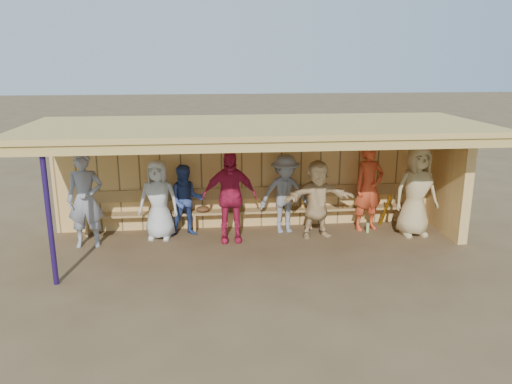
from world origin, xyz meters
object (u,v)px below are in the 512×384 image
at_px(player_b, 159,200).
at_px(player_c, 186,201).
at_px(player_h, 416,191).
at_px(player_a, 85,200).
at_px(player_f, 317,199).
at_px(player_d, 230,197).
at_px(player_g, 369,188).
at_px(bench, 252,206).
at_px(player_e, 285,194).

distance_m(player_b, player_c, 0.58).
distance_m(player_b, player_h, 5.46).
relative_size(player_a, player_f, 1.17).
distance_m(player_d, player_g, 3.11).
bearing_deg(player_f, bench, 144.72).
height_order(player_b, player_c, player_b).
bearing_deg(player_g, player_c, 164.54).
xyz_separation_m(player_c, player_f, (2.76, -0.37, 0.06)).
relative_size(player_b, player_f, 1.02).
bearing_deg(player_c, player_a, -172.39).
relative_size(player_b, player_e, 0.98).
height_order(player_f, bench, player_f).
xyz_separation_m(player_c, bench, (1.45, 0.31, -0.25)).
xyz_separation_m(player_a, player_h, (6.85, -0.06, -0.00)).
xyz_separation_m(player_a, bench, (3.43, 0.73, -0.45)).
relative_size(player_a, player_h, 1.00).
distance_m(player_a, player_f, 4.74).
bearing_deg(player_a, player_f, -1.90).
distance_m(player_b, bench, 2.09).
height_order(player_b, bench, player_b).
distance_m(player_a, player_g, 5.98).
bearing_deg(player_e, player_d, -167.18).
bearing_deg(bench, player_c, -168.11).
xyz_separation_m(player_b, player_c, (0.57, 0.11, -0.07)).
height_order(player_a, player_h, player_a).
height_order(player_e, bench, player_e).
relative_size(player_e, bench, 0.23).
xyz_separation_m(player_e, player_g, (1.86, -0.03, 0.10)).
distance_m(player_g, player_h, 1.00).
bearing_deg(bench, player_h, -12.97).
bearing_deg(player_a, player_g, 1.25).
height_order(player_c, player_d, player_d).
relative_size(player_h, bench, 0.26).
bearing_deg(player_e, player_a, 179.61).
bearing_deg(player_f, player_d, 173.71).
relative_size(player_b, player_d, 0.89).
bearing_deg(player_g, player_a, 168.77).
height_order(player_b, player_g, player_g).
height_order(player_a, player_b, player_a).
distance_m(player_b, player_g, 4.56).
relative_size(player_g, bench, 0.25).
bearing_deg(player_d, bench, 53.60).
relative_size(player_c, player_f, 0.93).
height_order(player_h, bench, player_h).
bearing_deg(player_d, player_h, -0.58).
bearing_deg(player_b, player_e, 11.86).
height_order(player_f, player_g, player_g).
relative_size(player_a, player_d, 1.02).
distance_m(player_h, bench, 3.54).
relative_size(player_d, bench, 0.25).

